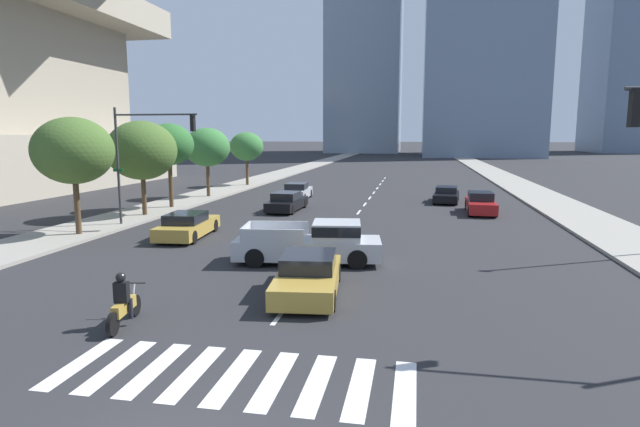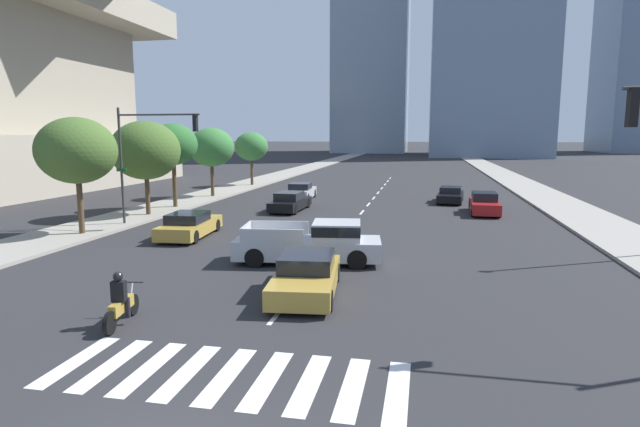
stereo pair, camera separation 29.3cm
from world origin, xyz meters
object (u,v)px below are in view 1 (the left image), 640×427
Objects in this scene: sedan_red_4 at (481,204)px; sedan_black_3 at (287,202)px; street_tree_nearest at (73,151)px; street_tree_third at (169,145)px; traffic_signal_far at (145,145)px; street_tree_second at (142,151)px; street_tree_fifth at (247,147)px; motorcycle_trailing at (124,305)px; sedan_silver_5 at (297,192)px; sedan_gold_0 at (187,226)px; sedan_black_2 at (446,195)px; street_tree_fourth at (207,147)px; pickup_truck at (315,243)px; sedan_gold_1 at (308,276)px.

sedan_black_3 is at bearing -82.65° from sedan_red_4.
street_tree_third is (-0.00, 10.07, 0.12)m from street_tree_nearest.
traffic_signal_far is 1.11× the size of street_tree_second.
sedan_black_3 is 18.04m from street_tree_fifth.
sedan_silver_5 is at bearing -5.58° from motorcycle_trailing.
street_tree_nearest is (-8.08, -10.65, 3.70)m from sedan_black_3.
sedan_gold_0 is (-3.60, 11.70, -0.00)m from motorcycle_trailing.
motorcycle_trailing is 0.40× the size of street_tree_fifth.
sedan_gold_0 is at bearing -33.48° from sedan_black_2.
street_tree_fourth reaches higher than sedan_gold_0.
street_tree_fifth reaches higher than sedan_silver_5.
traffic_signal_far reaches higher than street_tree_fifth.
pickup_truck is at bearing -30.49° from traffic_signal_far.
sedan_gold_1 is 0.75× the size of traffic_signal_far.
street_tree_fourth is (-2.11, 13.42, -0.46)m from traffic_signal_far.
sedan_gold_1 is 0.87× the size of street_tree_fourth.
pickup_truck is 12.87m from traffic_signal_far.
pickup_truck is at bearing -57.10° from street_tree_fourth.
sedan_gold_1 is 25.11m from sedan_black_2.
street_tree_third reaches higher than sedan_silver_5.
street_tree_third is at bearing 130.91° from sedan_silver_5.
street_tree_fourth is at bearing -90.00° from street_tree_fifth.
street_tree_fifth is at bearing 90.00° from street_tree_fourth.
street_tree_fifth is at bearing 4.49° from motorcycle_trailing.
sedan_red_4 is (12.71, 1.30, 0.04)m from sedan_black_3.
pickup_truck is 20.79m from sedan_silver_5.
street_tree_third reaches higher than street_tree_fourth.
street_tree_third reaches higher than sedan_red_4.
street_tree_fifth is (-18.90, 9.10, 3.39)m from sedan_black_2.
sedan_gold_0 is 0.86× the size of street_tree_third.
street_tree_fifth is at bearing 106.03° from pickup_truck.
street_tree_nearest is at bearing -90.00° from street_tree_fifth.
street_tree_third is (-20.79, -1.88, 3.79)m from sedan_red_4.
sedan_silver_5 is 10.75m from street_tree_third.
street_tree_fifth is at bearing -109.89° from sedan_black_2.
street_tree_fourth is at bearing 90.68° from sedan_silver_5.
pickup_truck is 23.65m from street_tree_fourth.
street_tree_third is (-18.90, -7.26, 3.87)m from sedan_black_2.
traffic_signal_far reaches higher than sedan_black_3.
sedan_gold_0 is 26.34m from street_tree_fifth.
pickup_truck reaches higher than sedan_gold_0.
street_tree_fifth reaches higher than pickup_truck.
sedan_gold_0 is 10.12m from sedan_black_3.
pickup_truck is 16.25m from street_tree_second.
sedan_gold_1 reaches higher than sedan_gold_0.
sedan_red_4 is at bearing -36.46° from motorcycle_trailing.
sedan_black_3 is at bearing -19.56° from sedan_gold_0.
street_tree_nearest reaches higher than sedan_black_2.
street_tree_second is (-7.30, -10.51, 3.52)m from sedan_silver_5.
street_tree_second reaches higher than street_tree_fourth.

